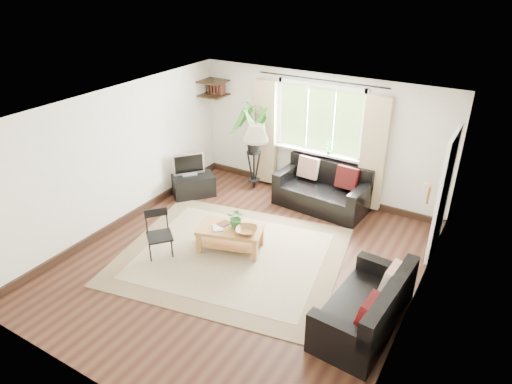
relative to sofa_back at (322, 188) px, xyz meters
The scene contains 24 objects.
floor 2.32m from the sofa_back, 98.09° to the right, with size 5.50×5.50×0.00m, color black.
ceiling 3.04m from the sofa_back, 98.09° to the right, with size 5.50×5.50×0.00m, color white.
wall_back 0.99m from the sofa_back, 123.66° to the left, with size 5.00×0.02×2.40m, color silver.
wall_front 5.09m from the sofa_back, 93.68° to the right, with size 5.00×0.02×2.40m, color silver.
wall_left 3.71m from the sofa_back, 141.24° to the right, with size 0.02×5.50×2.40m, color silver.
wall_right 3.24m from the sofa_back, 46.14° to the right, with size 0.02×5.50×2.40m, color silver.
rug 2.31m from the sofa_back, 104.48° to the right, with size 3.38×2.89×0.02m, color beige.
window 1.28m from the sofa_back, 125.97° to the left, with size 2.50×0.16×2.16m, color white, non-canonical shape.
door 2.30m from the sofa_back, 14.77° to the right, with size 0.06×0.96×2.06m, color silver.
corner_shelf 2.98m from the sofa_back, behind, with size 0.50×0.50×0.34m, color black, non-canonical shape.
pendant_lamp 2.51m from the sofa_back, 99.80° to the right, with size 0.36×0.36×0.54m, color beige, non-canonical shape.
wall_sconce 3.18m from the sofa_back, 43.01° to the right, with size 0.12×0.12×0.28m, color beige, non-canonical shape.
sofa_back is the anchor object (origin of this frame).
sofa_right 3.18m from the sofa_back, 57.13° to the right, with size 0.79×1.58×0.74m, color black, non-canonical shape.
coffee_table 2.18m from the sofa_back, 108.15° to the right, with size 1.01×0.55×0.41m, color #955E31, non-canonical shape.
table_plant 2.09m from the sofa_back, 106.81° to the right, with size 0.30×0.26×0.33m, color #31712D.
bowl 2.10m from the sofa_back, 100.12° to the right, with size 0.34×0.34×0.08m, color brown.
book_a 2.40m from the sofa_back, 111.91° to the right, with size 0.16×0.22×0.02m, color silver.
book_b 2.21m from the sofa_back, 114.09° to the right, with size 0.16×0.21×0.02m, color #4F2C1F.
tv_stand 2.52m from the sofa_back, 160.37° to the right, with size 0.80×0.45×0.43m, color black.
tv 2.61m from the sofa_back, 161.06° to the right, with size 0.61×0.20×0.47m, color #A5A5AA, non-canonical shape.
palm_stand 1.58m from the sofa_back, behind, with size 0.68×0.68×1.75m, color black, non-canonical shape.
folding_chair 3.19m from the sofa_back, 117.38° to the right, with size 0.41×0.41×0.80m, color black, non-canonical shape.
sill_plant 0.76m from the sofa_back, 101.22° to the left, with size 0.14×0.10×0.27m, color #2D6023.
Camera 1 is at (3.15, -4.89, 4.18)m, focal length 32.00 mm.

